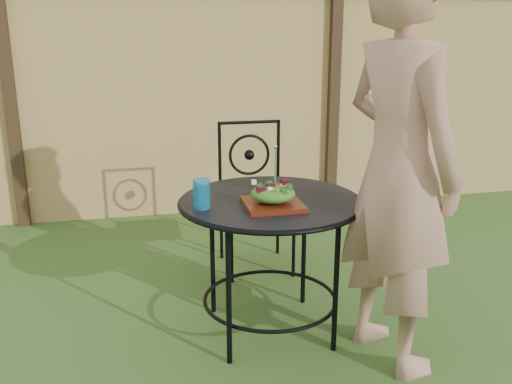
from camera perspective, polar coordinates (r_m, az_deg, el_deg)
The scene contains 9 objects.
ground at distance 2.98m, azimuth -2.80°, elevation -15.05°, with size 60.00×60.00×0.00m, color #244717.
fence at distance 4.76m, azimuth -7.50°, elevation 8.89°, with size 8.00×0.12×1.90m.
patio_table at distance 2.87m, azimuth 1.46°, elevation -3.35°, with size 0.92×0.92×0.72m.
patio_chair at distance 3.73m, azimuth -0.18°, elevation -0.02°, with size 0.46×0.46×0.95m.
diner at distance 2.62m, azimuth 14.13°, elevation 2.23°, with size 0.68×0.45×1.87m, color tan.
salad_plate at distance 2.70m, azimuth 1.70°, elevation -1.23°, with size 0.27×0.27×0.02m, color #3E0F08.
salad at distance 2.69m, azimuth 1.71°, elevation -0.17°, with size 0.21×0.21×0.08m, color #235614.
fork at distance 2.66m, azimuth 1.94°, elevation 2.53°, with size 0.01×0.01×0.18m, color silver.
drinking_glass at distance 2.68m, azimuth -5.47°, elevation -0.19°, with size 0.08×0.08×0.14m, color #0C678C.
Camera 1 is at (-0.41, -2.51, 1.55)m, focal length 40.00 mm.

